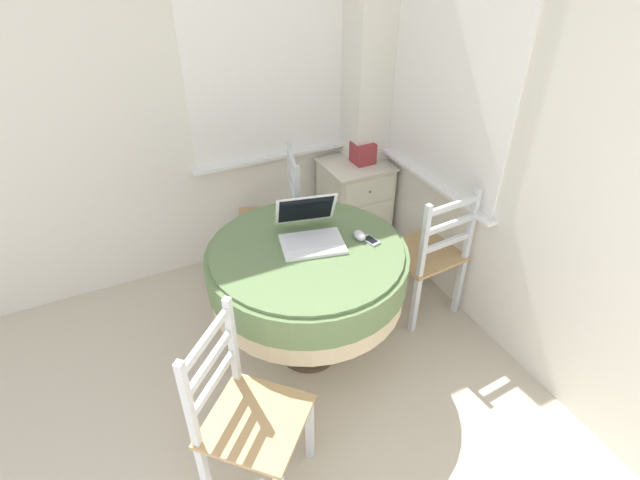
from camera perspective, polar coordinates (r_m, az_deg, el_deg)
The scene contains 10 objects.
corner_room_shell at distance 2.51m, azimuth 0.20°, elevation 10.33°, with size 4.62×4.91×2.55m.
round_dining_table at distance 2.73m, azimuth -1.46°, elevation -3.51°, with size 1.09×1.09×0.78m.
laptop at distance 2.68m, azimuth -1.15°, elevation 0.98°, with size 0.40×0.41×0.23m.
computer_mouse at distance 2.71m, azimuth 4.55°, elevation 0.53°, with size 0.06×0.09×0.05m.
cell_phone at distance 2.71m, azimuth 5.81°, elevation -0.04°, with size 0.07×0.11×0.01m.
dining_chair_near_back_window at distance 3.49m, azimuth -5.05°, elevation 2.36°, with size 0.51×0.51×0.94m.
dining_chair_near_right_window at distance 3.21m, azimuth 12.26°, elevation -1.68°, with size 0.45×0.44×0.94m.
dining_chair_camera_near at distance 2.32m, azimuth -8.45°, elevation -19.32°, with size 0.58×0.58×0.94m.
corner_cabinet at distance 3.89m, azimuth 3.95°, elevation 4.17°, with size 0.48×0.45×0.69m.
storage_box at distance 3.71m, azimuth 4.92°, elevation 9.92°, with size 0.15×0.15×0.15m.
Camera 1 is at (0.39, -0.09, 2.31)m, focal length 28.00 mm.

